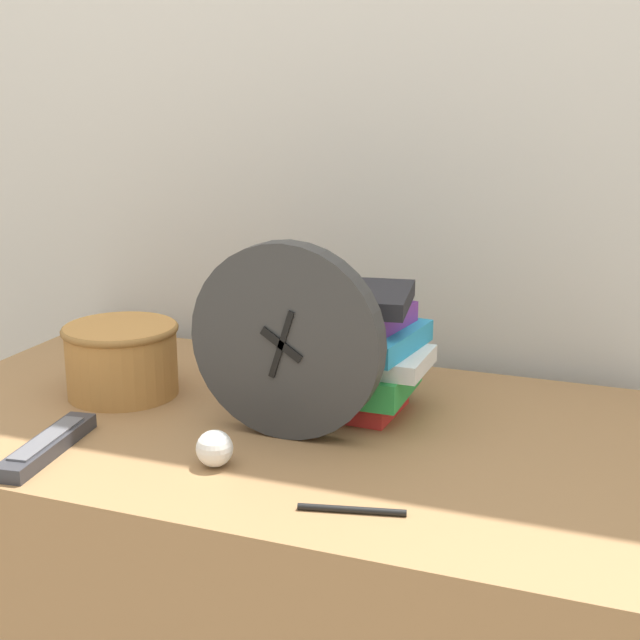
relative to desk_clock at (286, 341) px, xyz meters
The scene contains 7 objects.
wall_back 0.53m from the desk_clock, 96.86° to the left, with size 6.00×0.04×2.40m.
desk_clock is the anchor object (origin of this frame).
book_stack 0.15m from the desk_clock, 72.28° to the left, with size 0.25×0.19×0.18m.
basket 0.32m from the desk_clock, 168.06° to the left, with size 0.18×0.18×0.11m.
tv_remote 0.35m from the desk_clock, 148.47° to the right, with size 0.06×0.20×0.02m.
crumpled_paper_ball 0.18m from the desk_clock, 110.74° to the right, with size 0.05×0.05×0.05m.
pen 0.28m from the desk_clock, 49.51° to the right, with size 0.12×0.04×0.01m.
Camera 1 is at (0.51, -0.79, 1.26)m, focal length 50.00 mm.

